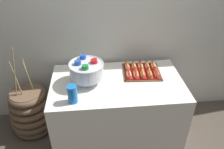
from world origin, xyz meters
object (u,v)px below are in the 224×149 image
buffet_table (117,108)px  hot_dog_5 (127,66)px  serving_tray (141,72)px  floor_vase (31,111)px  hot_dog_0 (129,74)px  hot_dog_2 (143,74)px  hot_dog_1 (136,74)px  hot_dog_3 (150,74)px  punch_bowl (86,70)px  cup_stack (72,94)px  hot_dog_8 (147,66)px  hot_dog_4 (157,74)px  hot_dog_7 (141,66)px  hot_dog_6 (134,66)px  hot_dog_9 (154,66)px

buffet_table → hot_dog_5: bearing=59.1°
buffet_table → serving_tray: 0.49m
floor_vase → hot_dog_0: size_ratio=7.03×
floor_vase → hot_dog_2: (1.29, -0.12, 0.52)m
floor_vase → buffet_table: bearing=-10.4°
serving_tray → buffet_table: bearing=-152.8°
hot_dog_1 → hot_dog_3: hot_dog_3 is taller
hot_dog_0 → punch_bowl: 0.46m
punch_bowl → cup_stack: 0.33m
serving_tray → hot_dog_0: hot_dog_0 is taller
serving_tray → hot_dog_8: bearing=44.5°
buffet_table → punch_bowl: size_ratio=3.94×
hot_dog_1 → hot_dog_3: 0.15m
hot_dog_2 → hot_dog_3: (0.07, -0.00, 0.00)m
serving_tray → hot_dog_4: size_ratio=2.65×
hot_dog_3 → cup_stack: bearing=-157.1°
hot_dog_3 → cup_stack: (-0.80, -0.34, 0.05)m
floor_vase → serving_tray: 1.39m
serving_tray → hot_dog_3: bearing=-50.9°
hot_dog_3 → hot_dog_7: 0.18m
hot_dog_6 → punch_bowl: 0.58m
hot_dog_2 → hot_dog_8: size_ratio=0.92×
hot_dog_6 → hot_dog_9: (0.22, -0.01, -0.00)m
hot_dog_0 → punch_bowl: size_ratio=0.45×
hot_dog_1 → hot_dog_5: (-0.07, 0.17, 0.00)m
hot_dog_0 → hot_dog_5: same height
buffet_table → hot_dog_9: 0.63m
serving_tray → punch_bowl: 0.63m
hot_dog_4 → hot_dog_7: same height
serving_tray → hot_dog_1: 0.12m
floor_vase → hot_dog_4: 1.54m
serving_tray → hot_dog_5: (-0.15, 0.09, 0.03)m
floor_vase → hot_dog_0: (1.14, -0.11, 0.52)m
hot_dog_2 → hot_dog_5: bearing=129.1°
hot_dog_2 → hot_dog_8: bearing=62.4°
floor_vase → hot_dog_3: 1.47m
floor_vase → hot_dog_7: bearing=2.0°
hot_dog_0 → hot_dog_3: 0.23m
hot_dog_0 → hot_dog_2: size_ratio=1.02×
hot_dog_5 → cup_stack: size_ratio=1.05×
hot_dog_5 → floor_vase: bearing=-177.3°
serving_tray → hot_dog_8: hot_dog_8 is taller
hot_dog_0 → hot_dog_9: (0.31, 0.15, -0.00)m
serving_tray → hot_dog_1: (-0.08, -0.08, 0.03)m
cup_stack → hot_dog_0: bearing=31.4°
hot_dog_6 → hot_dog_9: same height
hot_dog_1 → hot_dog_8: 0.22m
hot_dog_4 → hot_dog_1: bearing=176.8°
hot_dog_2 → hot_dog_4: bearing=-3.2°
hot_dog_0 → hot_dog_7: hot_dog_0 is taller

